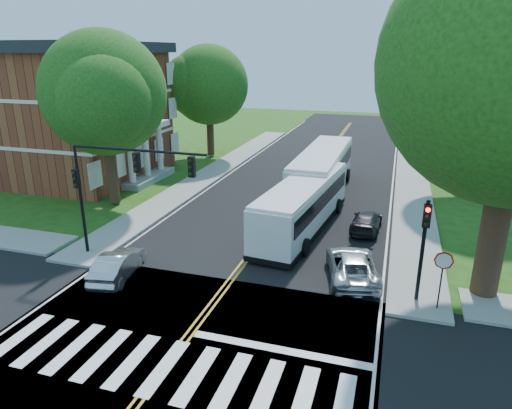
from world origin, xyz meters
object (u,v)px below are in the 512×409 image
at_px(signal_nw, 118,177).
at_px(suv, 352,265).
at_px(dark_sedan, 366,221).
at_px(signal_ne, 424,238).
at_px(hatchback, 118,265).
at_px(bus_lead, 303,204).
at_px(bus_follow, 322,171).

xyz_separation_m(signal_nw, suv, (11.20, 1.44, -3.71)).
distance_m(suv, dark_sedan, 6.38).
xyz_separation_m(signal_ne, suv, (-2.86, 1.43, -2.30)).
bearing_deg(hatchback, bus_lead, -139.20).
distance_m(signal_nw, bus_follow, 16.37).
bearing_deg(suv, bus_follow, -86.95).
bearing_deg(suv, signal_nw, -5.26).
bearing_deg(signal_ne, bus_lead, 132.76).
bearing_deg(bus_lead, signal_ne, 138.84).
bearing_deg(hatchback, bus_follow, -123.37).
bearing_deg(bus_lead, dark_sedan, -159.26).
bearing_deg(dark_sedan, suv, 91.39).
xyz_separation_m(hatchback, dark_sedan, (10.66, 9.56, -0.06)).
bearing_deg(signal_ne, signal_nw, -179.95).
relative_size(bus_lead, suv, 2.48).
relative_size(bus_lead, bus_follow, 0.91).
xyz_separation_m(suv, dark_sedan, (0.17, 6.38, -0.08)).
bearing_deg(bus_follow, hatchback, 67.29).
bearing_deg(hatchback, signal_nw, -77.92).
relative_size(hatchback, suv, 0.82).
height_order(bus_lead, suv, bus_lead).
height_order(signal_ne, hatchback, signal_ne).
xyz_separation_m(signal_nw, dark_sedan, (11.37, 7.82, -3.80)).
height_order(signal_ne, bus_follow, signal_ne).
height_order(signal_nw, hatchback, signal_nw).
height_order(signal_nw, bus_follow, signal_nw).
height_order(signal_nw, dark_sedan, signal_nw).
bearing_deg(bus_follow, suv, 106.29).
bearing_deg(bus_lead, hatchback, 56.90).
bearing_deg(signal_ne, bus_follow, 114.35).
distance_m(signal_nw, bus_lead, 10.70).
distance_m(hatchback, suv, 10.96).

